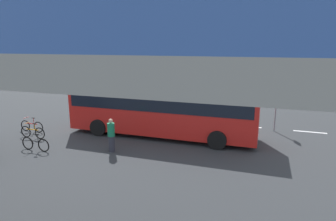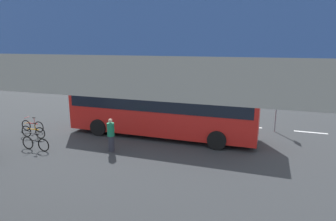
{
  "view_description": "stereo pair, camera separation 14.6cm",
  "coord_description": "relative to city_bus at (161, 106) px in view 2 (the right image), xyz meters",
  "views": [
    {
      "loc": [
        -5.05,
        16.7,
        5.6
      ],
      "look_at": [
        0.5,
        0.35,
        1.6
      ],
      "focal_mm": 31.02,
      "sensor_mm": 36.0,
      "label": 1
    },
    {
      "loc": [
        -5.19,
        16.65,
        5.6
      ],
      "look_at": [
        0.5,
        0.35,
        1.6
      ],
      "focal_mm": 31.02,
      "sensor_mm": 36.0,
      "label": 2
    }
  ],
  "objects": [
    {
      "name": "lane_dash_left",
      "position": [
        -4.9,
        -3.8,
        -1.88
      ],
      "size": [
        2.0,
        0.2,
        0.01
      ],
      "primitive_type": "cube",
      "color": "silver",
      "rests_on": "ground"
    },
    {
      "name": "lane_dash_leftmost",
      "position": [
        -8.9,
        -3.8,
        -1.88
      ],
      "size": [
        2.0,
        0.2,
        0.01
      ],
      "primitive_type": "cube",
      "color": "silver",
      "rests_on": "ground"
    },
    {
      "name": "bicycle_orange",
      "position": [
        7.17,
        2.97,
        -1.51
      ],
      "size": [
        1.77,
        0.44,
        0.96
      ],
      "color": "black",
      "rests_on": "ground"
    },
    {
      "name": "bicycle_black",
      "position": [
        5.44,
        4.61,
        -1.51
      ],
      "size": [
        1.77,
        0.44,
        0.96
      ],
      "color": "black",
      "rests_on": "ground"
    },
    {
      "name": "lane_dash_centre",
      "position": [
        -0.9,
        -3.8,
        -1.88
      ],
      "size": [
        2.0,
        0.2,
        0.01
      ],
      "primitive_type": "cube",
      "color": "silver",
      "rests_on": "ground"
    },
    {
      "name": "lane_dash_right",
      "position": [
        3.1,
        -3.8,
        -1.88
      ],
      "size": [
        2.0,
        0.2,
        0.01
      ],
      "primitive_type": "cube",
      "color": "silver",
      "rests_on": "ground"
    },
    {
      "name": "lane_dash_rightmost",
      "position": [
        7.1,
        -3.8,
        -1.88
      ],
      "size": [
        2.0,
        0.2,
        0.01
      ],
      "primitive_type": "cube",
      "color": "silver",
      "rests_on": "ground"
    },
    {
      "name": "traffic_sign",
      "position": [
        -6.69,
        -3.22,
        0.01
      ],
      "size": [
        0.08,
        0.6,
        2.8
      ],
      "color": "slate",
      "rests_on": "ground"
    },
    {
      "name": "ground",
      "position": [
        -0.9,
        -0.49,
        -1.88
      ],
      "size": [
        80.0,
        80.0,
        0.0
      ],
      "primitive_type": "plane",
      "color": "#2D3033"
    },
    {
      "name": "pedestrian",
      "position": [
        1.54,
        3.4,
        -1.0
      ],
      "size": [
        0.38,
        0.38,
        1.79
      ],
      "color": "#2D2D38",
      "rests_on": "ground"
    },
    {
      "name": "city_bus",
      "position": [
        0.0,
        0.0,
        0.0
      ],
      "size": [
        11.54,
        2.85,
        3.15
      ],
      "color": "red",
      "rests_on": "ground"
    },
    {
      "name": "bicycle_red",
      "position": [
        8.21,
        1.94,
        -1.51
      ],
      "size": [
        1.77,
        0.44,
        0.96
      ],
      "color": "black",
      "rests_on": "ground"
    }
  ]
}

